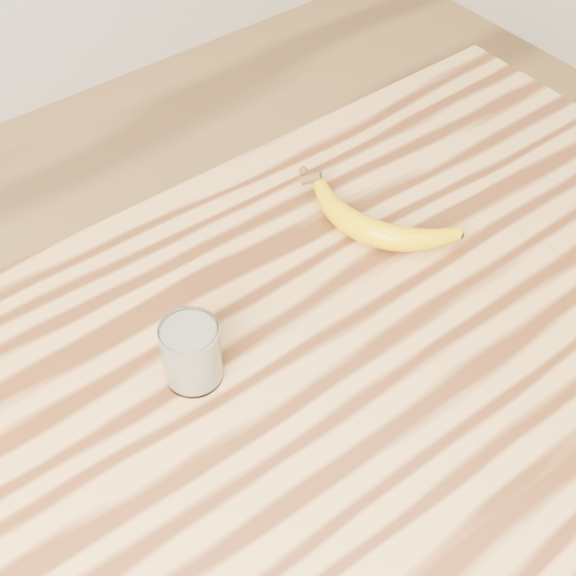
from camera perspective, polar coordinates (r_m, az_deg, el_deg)
room at (r=0.70m, az=9.23°, el=19.44°), size 4.04×4.04×2.70m
table at (r=1.10m, az=5.59°, el=-8.14°), size 1.20×0.80×0.90m
smoothie_glass at (r=0.93m, az=-6.88°, el=-4.60°), size 0.07×0.07×0.09m
banana at (r=1.10m, az=5.83°, el=3.97°), size 0.23×0.33×0.04m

